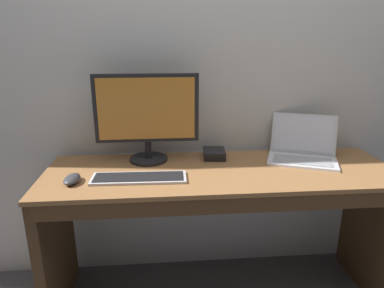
# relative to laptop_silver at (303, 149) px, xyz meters

# --- Properties ---
(back_wall) EXTENTS (4.93, 0.04, 3.07)m
(back_wall) POSITION_rel_laptop_silver_xyz_m (-0.47, 0.21, 0.71)
(back_wall) COLOR silver
(back_wall) RESTS_ON ground
(desk) EXTENTS (1.77, 0.57, 0.77)m
(desk) POSITION_rel_laptop_silver_xyz_m (-0.47, -0.14, -0.30)
(desk) COLOR olive
(desk) RESTS_ON ground
(laptop_silver) EXTENTS (0.44, 0.40, 0.22)m
(laptop_silver) POSITION_rel_laptop_silver_xyz_m (0.00, 0.00, 0.00)
(laptop_silver) COLOR silver
(laptop_silver) RESTS_ON desk
(external_monitor) EXTENTS (0.54, 0.20, 0.47)m
(external_monitor) POSITION_rel_laptop_silver_xyz_m (-0.84, 0.03, 0.20)
(external_monitor) COLOR black
(external_monitor) RESTS_ON desk
(wired_keyboard) EXTENTS (0.45, 0.15, 0.01)m
(wired_keyboard) POSITION_rel_laptop_silver_xyz_m (-0.88, -0.21, -0.05)
(wired_keyboard) COLOR #BCBCC1
(wired_keyboard) RESTS_ON desk
(computer_mouse) EXTENTS (0.08, 0.13, 0.04)m
(computer_mouse) POSITION_rel_laptop_silver_xyz_m (-1.18, -0.22, -0.03)
(computer_mouse) COLOR #38383D
(computer_mouse) RESTS_ON desk
(external_drive_box) EXTENTS (0.13, 0.15, 0.04)m
(external_drive_box) POSITION_rel_laptop_silver_xyz_m (-0.48, 0.06, -0.03)
(external_drive_box) COLOR black
(external_drive_box) RESTS_ON desk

